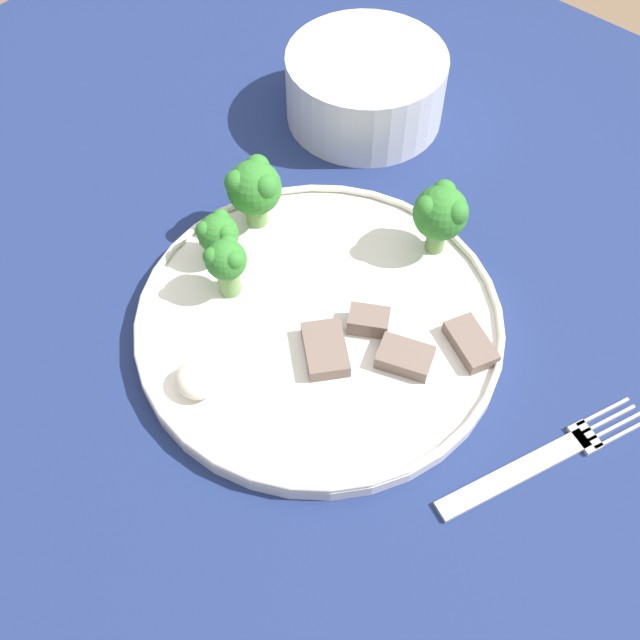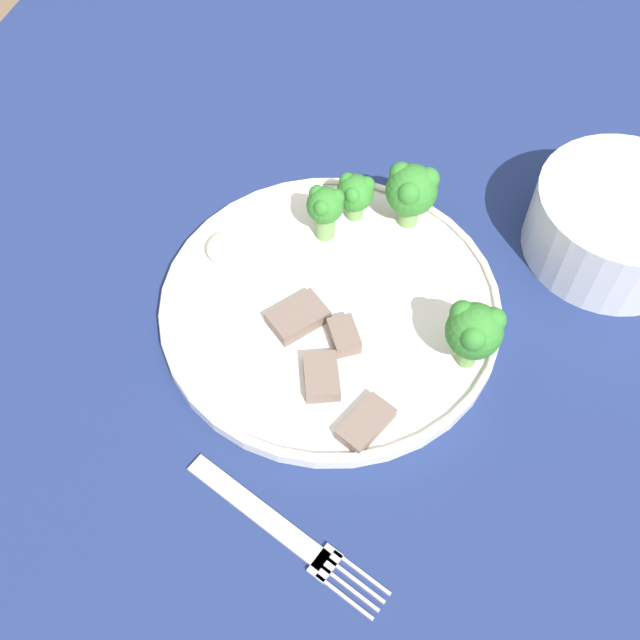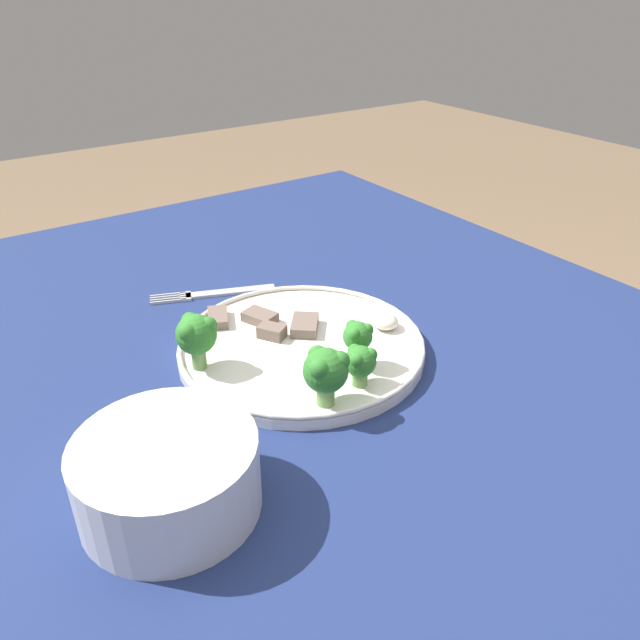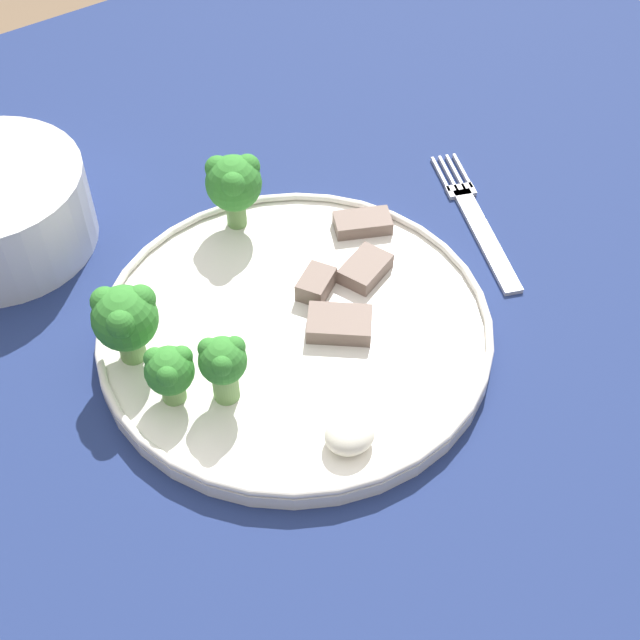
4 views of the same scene
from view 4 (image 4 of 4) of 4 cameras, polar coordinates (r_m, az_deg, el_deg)
name	(u,v)px [view 4 (image 4 of 4)]	position (r m, az deg, el deg)	size (l,w,h in m)	color
table	(289,392)	(0.74, -1.98, -4.66)	(1.15, 1.01, 0.72)	navy
dinner_plate	(295,329)	(0.65, -1.60, -0.59)	(0.29, 0.29, 0.02)	white
fork	(476,221)	(0.75, 9.98, 6.27)	(0.08, 0.17, 0.00)	#B2B2B7
broccoli_floret_near_rim_left	(223,363)	(0.58, -6.23, -2.76)	(0.03, 0.03, 0.05)	#709E56
broccoli_floret_center_left	(234,183)	(0.70, -5.55, 8.74)	(0.05, 0.04, 0.06)	#709E56
broccoli_floret_back_left	(125,318)	(0.61, -12.38, 0.13)	(0.05, 0.05, 0.06)	#709E56
broccoli_floret_front_left	(170,371)	(0.59, -9.61, -3.24)	(0.03, 0.03, 0.05)	#709E56
meat_slice_front_slice	(340,324)	(0.64, 1.26, -0.25)	(0.06, 0.05, 0.01)	#756056
meat_slice_middle_slice	(365,269)	(0.68, 2.92, 3.30)	(0.05, 0.04, 0.01)	#756056
meat_slice_rear_slice	(363,223)	(0.72, 2.74, 6.22)	(0.05, 0.04, 0.01)	#756056
meat_slice_edge_slice	(315,283)	(0.67, -0.30, 2.37)	(0.04, 0.03, 0.02)	#756056
sauce_dollop	(350,434)	(0.58, 1.92, -7.33)	(0.03, 0.03, 0.02)	silver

